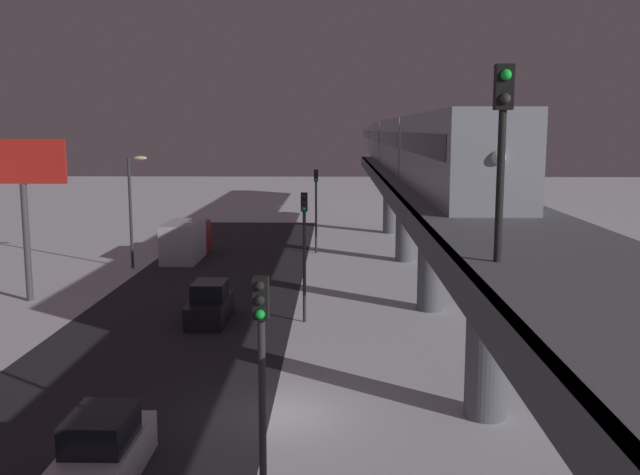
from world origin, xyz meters
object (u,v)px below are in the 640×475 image
object	(u,v)px
sedan_white	(102,454)
commercial_billboard	(23,178)
traffic_light_mid	(304,238)
subway_train	(397,141)
rail_signal	(502,129)
traffic_light_near	(262,379)
sedan_black_2	(210,305)
traffic_light_far	(316,199)
box_truck	(186,240)

from	to	relation	value
sedan_white	commercial_billboard	world-z (taller)	commercial_billboard
sedan_white	traffic_light_mid	world-z (taller)	traffic_light_mid
subway_train	rail_signal	world-z (taller)	rail_signal
rail_signal	traffic_light_near	size ratio (longest dim) A/B	0.62
rail_signal	sedan_white	size ratio (longest dim) A/B	0.87
sedan_black_2	commercial_billboard	xyz separation A→B (m)	(10.74, -3.92, 6.03)
sedan_black_2	traffic_light_near	distance (m)	20.69
sedan_black_2	traffic_light_mid	distance (m)	5.80
traffic_light_mid	commercial_billboard	world-z (taller)	commercial_billboard
traffic_light_near	traffic_light_far	distance (m)	39.47
traffic_light_far	commercial_billboard	size ratio (longest dim) A/B	0.72
subway_train	box_truck	world-z (taller)	subway_train
traffic_light_mid	subway_train	bearing A→B (deg)	-104.70
traffic_light_far	traffic_light_mid	bearing A→B (deg)	90.00
traffic_light_mid	box_truck	bearing A→B (deg)	-61.29
traffic_light_mid	traffic_light_far	size ratio (longest dim) A/B	1.00
sedan_black_2	commercial_billboard	bearing A→B (deg)	159.92
subway_train	sedan_white	distance (m)	43.29
traffic_light_mid	commercial_billboard	size ratio (longest dim) A/B	0.72
sedan_black_2	traffic_light_near	xyz separation A→B (m)	(-4.70, 19.86, 3.40)
box_truck	commercial_billboard	bearing A→B (deg)	65.93
rail_signal	sedan_white	distance (m)	13.31
subway_train	traffic_light_far	world-z (taller)	subway_train
rail_signal	traffic_light_far	distance (m)	39.90
commercial_billboard	traffic_light_near	bearing A→B (deg)	122.98
box_truck	traffic_light_near	size ratio (longest dim) A/B	1.16
traffic_light_mid	traffic_light_far	world-z (taller)	same
traffic_light_mid	traffic_light_near	bearing A→B (deg)	90.00
traffic_light_mid	traffic_light_far	xyz separation A→B (m)	(0.00, -19.74, 0.00)
subway_train	commercial_billboard	world-z (taller)	subway_train
sedan_black_2	rail_signal	bearing A→B (deg)	-63.95
traffic_light_near	commercial_billboard	world-z (taller)	commercial_billboard
rail_signal	commercial_billboard	world-z (taller)	rail_signal
subway_train	box_truck	size ratio (longest dim) A/B	10.01
sedan_black_2	traffic_light_mid	xyz separation A→B (m)	(-4.70, 0.13, 3.40)
sedan_black_2	traffic_light_far	xyz separation A→B (m)	(-4.70, -19.61, 3.40)
traffic_light_near	traffic_light_mid	distance (m)	19.74
subway_train	sedan_white	xyz separation A→B (m)	(11.21, 41.10, -7.68)
subway_train	traffic_light_far	size ratio (longest dim) A/B	11.57
traffic_light_near	commercial_billboard	xyz separation A→B (m)	(15.44, -23.79, 2.63)
sedan_white	commercial_billboard	size ratio (longest dim) A/B	0.52
traffic_light_far	commercial_billboard	bearing A→B (deg)	45.46
traffic_light_mid	sedan_white	bearing A→B (deg)	73.89
subway_train	traffic_light_near	world-z (taller)	subway_train
sedan_white	traffic_light_far	xyz separation A→B (m)	(-4.70, -36.01, 3.40)
traffic_light_near	box_truck	bearing A→B (deg)	-75.63
rail_signal	traffic_light_mid	world-z (taller)	rail_signal
sedan_black_2	box_truck	distance (m)	17.88
sedan_white	box_truck	xyz separation A→B (m)	(4.80, -33.61, 0.55)
traffic_light_near	traffic_light_mid	world-z (taller)	same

